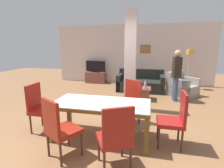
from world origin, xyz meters
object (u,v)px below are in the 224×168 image
object	(u,v)px
dining_chair_head_left	(40,106)
bottle	(145,86)
dining_chair_near_right	(116,136)
floor_lamp	(190,56)
standing_person	(176,72)
sofa	(140,84)
armchair	(182,87)
dining_chair_near_left	(59,127)
dining_table	(101,109)
tv_screen	(96,67)
tv_stand	(96,77)
coffee_table	(139,93)
dining_chair_far_right	(130,100)
dining_chair_head_right	(175,117)

from	to	relation	value
dining_chair_head_left	bottle	size ratio (longest dim) A/B	3.51
dining_chair_near_right	floor_lamp	world-z (taller)	floor_lamp
dining_chair_near_right	standing_person	world-z (taller)	standing_person
dining_chair_head_left	sofa	size ratio (longest dim) A/B	0.56
dining_chair_head_left	armchair	xyz separation A→B (m)	(3.33, 3.45, -0.25)
bottle	dining_chair_near_left	bearing A→B (deg)	-109.68
dining_table	floor_lamp	bearing A→B (deg)	62.45
dining_chair_near_right	dining_chair_head_left	xyz separation A→B (m)	(-1.79, 0.85, 0.00)
tv_screen	tv_stand	bearing A→B (deg)	-0.00
coffee_table	dining_chair_head_left	bearing A→B (deg)	-124.97
dining_chair_far_right	dining_chair_near_right	xyz separation A→B (m)	(-0.00, -1.64, 0.00)
dining_chair_near_left	sofa	world-z (taller)	dining_chair_near_left
dining_chair_near_left	bottle	xyz separation A→B (m)	(1.19, 3.33, -0.04)
dining_table	armchair	xyz separation A→B (m)	(2.00, 3.45, -0.29)
dining_chair_near_left	sofa	distance (m)	4.73
armchair	standing_person	bearing A→B (deg)	15.87
dining_chair_near_left	tv_stand	distance (m)	5.78
sofa	floor_lamp	world-z (taller)	floor_lamp
dining_chair_near_right	sofa	xyz separation A→B (m)	(0.06, 4.69, -0.26)
tv_stand	sofa	bearing A→B (deg)	-24.91
coffee_table	bottle	world-z (taller)	bottle
armchair	bottle	world-z (taller)	armchair
armchair	tv_screen	bearing A→B (deg)	-70.15
dining_chair_near_right	standing_person	xyz separation A→B (m)	(1.24, 3.65, 0.39)
bottle	floor_lamp	world-z (taller)	floor_lamp
standing_person	dining_chair_near_left	bearing A→B (deg)	143.68
dining_table	armchair	distance (m)	4.00
sofa	standing_person	bearing A→B (deg)	138.47
dining_chair_far_right	dining_chair_near_right	distance (m)	1.64
tv_stand	tv_screen	distance (m)	0.52
armchair	coffee_table	bearing A→B (deg)	-21.52
dining_chair_head_right	dining_chair_far_right	bearing A→B (deg)	48.72
dining_chair_near_right	standing_person	distance (m)	3.87
dining_chair_head_right	tv_stand	size ratio (longest dim) A/B	1.06
dining_chair_near_right	floor_lamp	size ratio (longest dim) A/B	0.61
tv_stand	standing_person	bearing A→B (deg)	-31.45
floor_lamp	dining_chair_head_right	bearing A→B (deg)	-102.82
dining_chair_near_left	dining_chair_head_left	bearing A→B (deg)	168.80
coffee_table	dining_table	bearing A→B (deg)	-101.47
dining_chair_far_right	bottle	distance (m)	1.79
dining_table	tv_stand	world-z (taller)	dining_table
dining_chair_head_right	dining_chair_near_left	world-z (taller)	same
bottle	tv_stand	size ratio (longest dim) A/B	0.30
dining_chair_near_left	floor_lamp	bearing A→B (deg)	92.43
dining_chair_head_left	coffee_table	distance (m)	3.30
dining_table	floor_lamp	world-z (taller)	floor_lamp
sofa	floor_lamp	distance (m)	2.29
tv_screen	standing_person	size ratio (longest dim) A/B	0.61
dining_chair_near_right	tv_stand	distance (m)	6.11
dining_chair_far_right	floor_lamp	size ratio (longest dim) A/B	0.61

